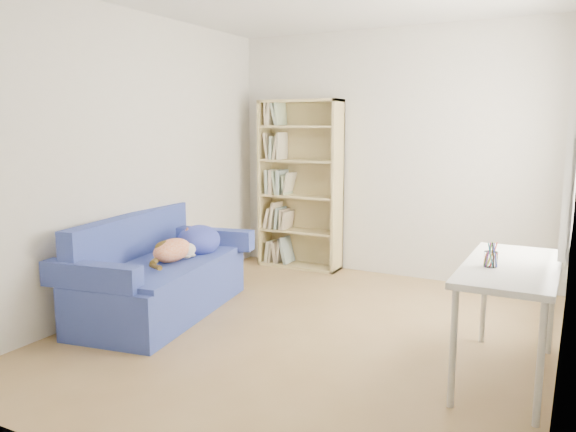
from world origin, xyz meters
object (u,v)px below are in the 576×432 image
Objects in this scene: sofa at (161,275)px; bookshelf at (300,192)px; desk at (511,276)px; pen_cup at (491,257)px.

bookshelf reaches higher than sofa.
bookshelf is 3.12m from desk.
desk is at bearing 48.44° from pen_cup.
pen_cup is at bearing -131.56° from desk.
pen_cup reaches higher than desk.
sofa is 11.43× the size of pen_cup.
sofa is at bearing -100.68° from bookshelf.
sofa is 2.06m from bookshelf.
pen_cup is (-0.11, -0.12, 0.13)m from desk.
pen_cup is (2.70, -0.10, 0.48)m from sofa.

